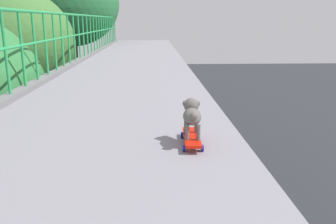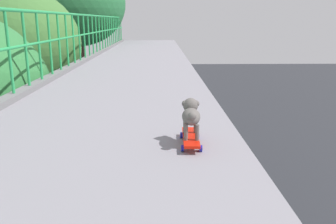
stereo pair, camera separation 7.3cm
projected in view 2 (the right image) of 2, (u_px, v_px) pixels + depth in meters
name	position (u px, v px, depth m)	size (l,w,h in m)	color
car_white_seventh	(45.00, 149.00, 18.78)	(1.84, 4.12, 1.43)	white
city_bus	(34.00, 93.00, 27.88)	(2.77, 10.69, 3.17)	white
roadside_tree_far	(25.00, 47.00, 12.42)	(3.99, 3.99, 8.53)	brown
roadside_tree_farthest	(76.00, 5.00, 18.42)	(5.26, 5.26, 10.61)	#4F372D
toy_skateboard	(191.00, 138.00, 3.23)	(0.20, 0.56, 0.08)	red
small_dog	(191.00, 114.00, 3.19)	(0.18, 0.41, 0.34)	#635D59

